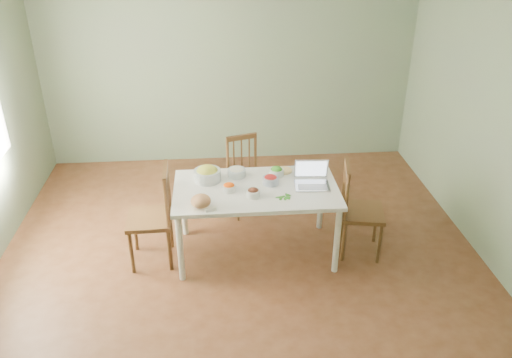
{
  "coord_description": "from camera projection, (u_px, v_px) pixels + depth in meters",
  "views": [
    {
      "loc": [
        -0.21,
        -4.3,
        3.23
      ],
      "look_at": [
        0.17,
        0.16,
        0.87
      ],
      "focal_mm": 36.07,
      "sensor_mm": 36.0,
      "label": 1
    }
  ],
  "objects": [
    {
      "name": "bread_boule",
      "position": [
        201.0,
        201.0,
        4.76
      ],
      "size": [
        0.25,
        0.25,
        0.12
      ],
      "primitive_type": "ellipsoid",
      "rotation": [
        0.0,
        0.0,
        0.39
      ],
      "color": "tan",
      "rests_on": "dining_table"
    },
    {
      "name": "butter_stick",
      "position": [
        211.0,
        209.0,
        4.72
      ],
      "size": [
        0.11,
        0.06,
        0.03
      ],
      "primitive_type": "cube",
      "rotation": [
        0.0,
        0.0,
        0.37
      ],
      "color": "white",
      "rests_on": "dining_table"
    },
    {
      "name": "bowl_broccoli",
      "position": [
        276.0,
        171.0,
        5.32
      ],
      "size": [
        0.19,
        0.19,
        0.1
      ],
      "primitive_type": null,
      "rotation": [
        0.0,
        0.0,
        -0.23
      ],
      "color": "#1B4814",
      "rests_on": "dining_table"
    },
    {
      "name": "dining_table",
      "position": [
        256.0,
        220.0,
        5.29
      ],
      "size": [
        1.64,
        0.92,
        0.77
      ],
      "primitive_type": null,
      "color": "white",
      "rests_on": "floor"
    },
    {
      "name": "bowl_carrot",
      "position": [
        229.0,
        187.0,
        5.04
      ],
      "size": [
        0.14,
        0.14,
        0.08
      ],
      "primitive_type": null,
      "rotation": [
        0.0,
        0.0,
        0.04
      ],
      "color": "#F64A00",
      "rests_on": "dining_table"
    },
    {
      "name": "wall_right",
      "position": [
        502.0,
        132.0,
        4.87
      ],
      "size": [
        0.0,
        5.0,
        2.7
      ],
      "primitive_type": "cube",
      "color": "gray",
      "rests_on": "ground"
    },
    {
      "name": "floor",
      "position": [
        241.0,
        261.0,
        5.32
      ],
      "size": [
        5.0,
        5.0,
        0.0
      ],
      "primitive_type": "cube",
      "color": "#462411",
      "rests_on": "ground"
    },
    {
      "name": "wall_back",
      "position": [
        229.0,
        66.0,
        6.89
      ],
      "size": [
        5.0,
        0.0,
        2.7
      ],
      "primitive_type": "cube",
      "color": "gray",
      "rests_on": "ground"
    },
    {
      "name": "bowl_mushroom",
      "position": [
        253.0,
        193.0,
        4.94
      ],
      "size": [
        0.17,
        0.17,
        0.09
      ],
      "primitive_type": null,
      "rotation": [
        0.0,
        0.0,
        -0.35
      ],
      "color": "black",
      "rests_on": "dining_table"
    },
    {
      "name": "basil_bunch",
      "position": [
        283.0,
        196.0,
        4.94
      ],
      "size": [
        0.17,
        0.17,
        0.02
      ],
      "primitive_type": null,
      "color": "#1A4A14",
      "rests_on": "dining_table"
    },
    {
      "name": "bowl_redpep",
      "position": [
        271.0,
        180.0,
        5.16
      ],
      "size": [
        0.16,
        0.16,
        0.09
      ],
      "primitive_type": null,
      "rotation": [
        0.0,
        0.0,
        0.02
      ],
      "color": "#B50D00",
      "rests_on": "dining_table"
    },
    {
      "name": "chair_far",
      "position": [
        247.0,
        177.0,
        5.98
      ],
      "size": [
        0.5,
        0.49,
        0.92
      ],
      "primitive_type": null,
      "rotation": [
        0.0,
        0.0,
        0.3
      ],
      "color": "#472714",
      "rests_on": "floor"
    },
    {
      "name": "chair_left",
      "position": [
        149.0,
        217.0,
        5.1
      ],
      "size": [
        0.45,
        0.47,
        1.04
      ],
      "primitive_type": null,
      "rotation": [
        0.0,
        0.0,
        -1.54
      ],
      "color": "#472714",
      "rests_on": "floor"
    },
    {
      "name": "chair_right",
      "position": [
        363.0,
        210.0,
        5.24
      ],
      "size": [
        0.5,
        0.51,
        1.01
      ],
      "primitive_type": null,
      "rotation": [
        0.0,
        0.0,
        1.39
      ],
      "color": "#472714",
      "rests_on": "floor"
    },
    {
      "name": "bowl_squash",
      "position": [
        207.0,
        174.0,
        5.21
      ],
      "size": [
        0.34,
        0.34,
        0.16
      ],
      "primitive_type": null,
      "rotation": [
        0.0,
        0.0,
        0.28
      ],
      "color": "gold",
      "rests_on": "dining_table"
    },
    {
      "name": "bowl_onion",
      "position": [
        237.0,
        172.0,
        5.31
      ],
      "size": [
        0.22,
        0.22,
        0.1
      ],
      "primitive_type": null,
      "rotation": [
        0.0,
        0.0,
        -0.19
      ],
      "color": "white",
      "rests_on": "dining_table"
    },
    {
      "name": "flatbread",
      "position": [
        283.0,
        170.0,
        5.43
      ],
      "size": [
        0.19,
        0.19,
        0.02
      ],
      "primitive_type": "cylinder",
      "rotation": [
        0.0,
        0.0,
        -0.05
      ],
      "color": "tan",
      "rests_on": "dining_table"
    },
    {
      "name": "laptop",
      "position": [
        313.0,
        176.0,
        5.08
      ],
      "size": [
        0.36,
        0.32,
        0.24
      ],
      "primitive_type": null,
      "rotation": [
        0.0,
        0.0,
        -0.07
      ],
      "color": "#B8B8C0",
      "rests_on": "dining_table"
    },
    {
      "name": "wall_front",
      "position": [
        267.0,
        348.0,
        2.48
      ],
      "size": [
        5.0,
        0.0,
        2.7
      ],
      "primitive_type": "cube",
      "color": "gray",
      "rests_on": "ground"
    }
  ]
}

